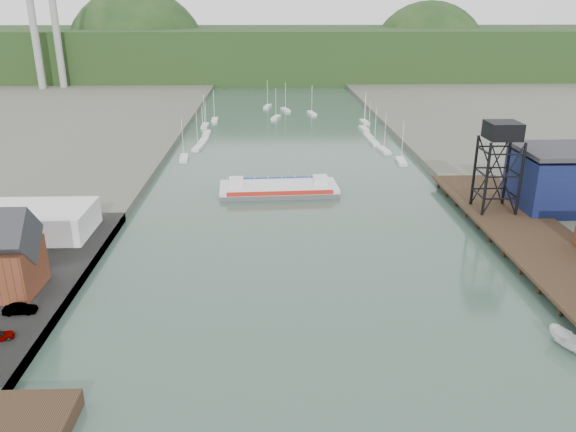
{
  "coord_description": "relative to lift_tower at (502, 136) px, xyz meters",
  "views": [
    {
      "loc": [
        -5.5,
        -36.99,
        36.58
      ],
      "look_at": [
        -2.57,
        50.66,
        4.0
      ],
      "focal_mm": 35.0,
      "sensor_mm": 36.0,
      "label": 1
    }
  ],
  "objects": [
    {
      "name": "marina_sailboats",
      "position": [
        -34.92,
        80.46,
        -15.3
      ],
      "size": [
        57.71,
        92.65,
        0.9
      ],
      "color": "silver",
      "rests_on": "ground"
    },
    {
      "name": "white_shed",
      "position": [
        -79.0,
        -8.0,
        -11.8
      ],
      "size": [
        18.0,
        12.0,
        4.5
      ],
      "primitive_type": "cube",
      "color": "silver",
      "rests_on": "west_quay"
    },
    {
      "name": "east_pier",
      "position": [
        2.0,
        -13.0,
        -13.75
      ],
      "size": [
        14.0,
        70.0,
        2.45
      ],
      "color": "black",
      "rests_on": "ground"
    },
    {
      "name": "motorboat",
      "position": [
        -6.77,
        -41.45,
        -14.56
      ],
      "size": [
        3.81,
        6.0,
        2.17
      ],
      "primitive_type": "imported",
      "rotation": [
        0.0,
        0.0,
        0.33
      ],
      "color": "silver",
      "rests_on": "ground"
    },
    {
      "name": "car_west_b",
      "position": [
        -71.09,
        -34.0,
        -13.41
      ],
      "size": [
        3.97,
        1.68,
        1.27
      ],
      "primitive_type": "imported",
      "rotation": [
        0.0,
        0.0,
        1.66
      ],
      "color": "#999999",
      "rests_on": "west_quay"
    },
    {
      "name": "lift_tower",
      "position": [
        0.0,
        0.0,
        0.0
      ],
      "size": [
        6.5,
        6.5,
        16.0
      ],
      "color": "black",
      "rests_on": "east_pier"
    },
    {
      "name": "smokestacks",
      "position": [
        -141.0,
        174.5,
        14.35
      ],
      "size": [
        11.2,
        8.2,
        60.0
      ],
      "color": "gray",
      "rests_on": "ground"
    },
    {
      "name": "blue_shed",
      "position": [
        15.0,
        2.0,
        -8.59
      ],
      "size": [
        20.5,
        14.5,
        11.3
      ],
      "color": "black",
      "rests_on": "east_land"
    },
    {
      "name": "chain_ferry",
      "position": [
        -38.7,
        17.36,
        -14.64
      ],
      "size": [
        24.98,
        11.15,
        3.53
      ],
      "rotation": [
        0.0,
        0.0,
        0.05
      ],
      "color": "#505053",
      "rests_on": "ground"
    },
    {
      "name": "distant_hills",
      "position": [
        -38.98,
        243.35,
        -5.27
      ],
      "size": [
        500.0,
        120.0,
        80.0
      ],
      "color": "black",
      "rests_on": "ground"
    }
  ]
}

